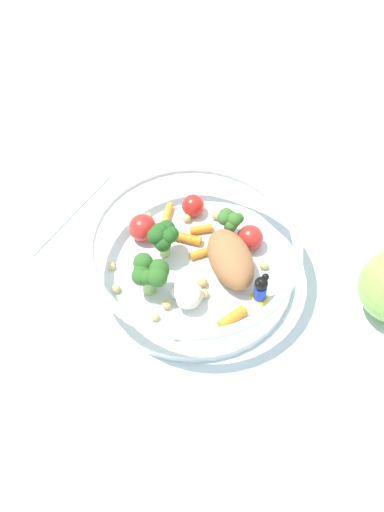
# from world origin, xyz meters

# --- Properties ---
(ground_plane) EXTENTS (2.40, 2.40, 0.00)m
(ground_plane) POSITION_xyz_m (0.00, 0.00, 0.00)
(ground_plane) COLOR silver
(food_container) EXTENTS (0.23, 0.23, 0.06)m
(food_container) POSITION_xyz_m (-0.00, 0.01, 0.03)
(food_container) COLOR white
(food_container) RESTS_ON ground_plane
(folded_napkin) EXTENTS (0.17, 0.17, 0.01)m
(folded_napkin) POSITION_xyz_m (-0.23, -0.05, 0.00)
(folded_napkin) COLOR white
(folded_napkin) RESTS_ON ground_plane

